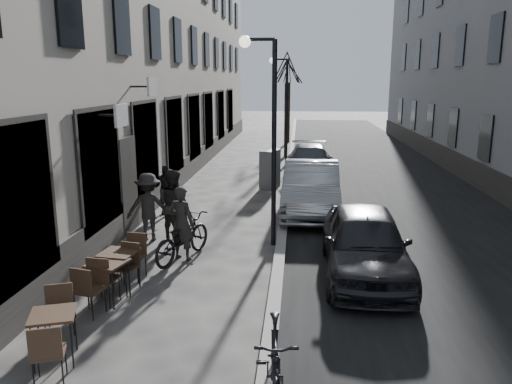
# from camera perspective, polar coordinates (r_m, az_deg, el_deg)

# --- Properties ---
(road) EXTENTS (7.30, 60.00, 0.00)m
(road) POSITION_cam_1_polar(r_m,az_deg,el_deg) (22.63, 13.10, 2.01)
(road) COLOR black
(road) RESTS_ON ground
(kerb) EXTENTS (0.25, 60.00, 0.12)m
(kerb) POSITION_cam_1_polar(r_m,az_deg,el_deg) (22.38, 3.82, 2.36)
(kerb) COLOR gray
(kerb) RESTS_ON ground
(streetlamp_near) EXTENTS (0.90, 0.28, 5.09)m
(streetlamp_near) POSITION_cam_1_polar(r_m,az_deg,el_deg) (12.07, 1.27, 8.32)
(streetlamp_near) COLOR black
(streetlamp_near) RESTS_ON ground
(streetlamp_far) EXTENTS (0.90, 0.28, 5.09)m
(streetlamp_far) POSITION_cam_1_polar(r_m,az_deg,el_deg) (24.04, 3.13, 10.52)
(streetlamp_far) COLOR black
(streetlamp_far) RESTS_ON ground
(tree_near) EXTENTS (2.40, 2.40, 5.70)m
(tree_near) POSITION_cam_1_polar(r_m,az_deg,el_deg) (27.03, 3.53, 13.95)
(tree_near) COLOR black
(tree_near) RESTS_ON ground
(tree_far) EXTENTS (2.40, 2.40, 5.70)m
(tree_far) POSITION_cam_1_polar(r_m,az_deg,el_deg) (33.03, 3.80, 13.73)
(tree_far) COLOR black
(tree_far) RESTS_ON ground
(bistro_set_a) EXTENTS (0.91, 1.60, 0.91)m
(bistro_set_a) POSITION_cam_1_polar(r_m,az_deg,el_deg) (8.16, -22.08, -14.63)
(bistro_set_a) COLOR black
(bistro_set_a) RESTS_ON ground
(bistro_set_b) EXTENTS (0.80, 1.63, 0.93)m
(bistro_set_b) POSITION_cam_1_polar(r_m,az_deg,el_deg) (9.83, -16.50, -9.37)
(bistro_set_b) COLOR black
(bistro_set_b) RESTS_ON ground
(bistro_set_c) EXTENTS (0.74, 1.66, 0.95)m
(bistro_set_c) POSITION_cam_1_polar(r_m,az_deg,el_deg) (10.26, -15.35, -8.28)
(bistro_set_c) COLOR black
(bistro_set_c) RESTS_ON ground
(utility_cabinet) EXTENTS (0.79, 1.09, 1.47)m
(utility_cabinet) POSITION_cam_1_polar(r_m,az_deg,el_deg) (19.14, 1.61, 2.65)
(utility_cabinet) COLOR slate
(utility_cabinet) RESTS_ON ground
(bicycle) EXTENTS (1.41, 2.14, 1.06)m
(bicycle) POSITION_cam_1_polar(r_m,az_deg,el_deg) (11.69, -8.43, -5.13)
(bicycle) COLOR black
(bicycle) RESTS_ON ground
(cyclist_rider) EXTENTS (0.74, 0.62, 1.74)m
(cyclist_rider) POSITION_cam_1_polar(r_m,az_deg,el_deg) (11.59, -8.48, -3.54)
(cyclist_rider) COLOR black
(cyclist_rider) RESTS_ON ground
(pedestrian_near) EXTENTS (1.12, 1.04, 1.86)m
(pedestrian_near) POSITION_cam_1_polar(r_m,az_deg,el_deg) (13.05, -9.46, -1.44)
(pedestrian_near) COLOR black
(pedestrian_near) RESTS_ON ground
(pedestrian_mid) EXTENTS (1.24, 0.84, 1.76)m
(pedestrian_mid) POSITION_cam_1_polar(r_m,az_deg,el_deg) (13.14, -12.17, -1.68)
(pedestrian_mid) COLOR #262422
(pedestrian_mid) RESTS_ON ground
(pedestrian_far) EXTENTS (0.96, 0.57, 1.53)m
(pedestrian_far) POSITION_cam_1_polar(r_m,az_deg,el_deg) (15.68, -10.29, 0.29)
(pedestrian_far) COLOR black
(pedestrian_far) RESTS_ON ground
(car_near) EXTENTS (1.80, 4.31, 1.46)m
(car_near) POSITION_cam_1_polar(r_m,az_deg,el_deg) (10.82, 12.35, -5.67)
(car_near) COLOR black
(car_near) RESTS_ON ground
(car_mid) EXTENTS (1.77, 4.83, 1.58)m
(car_mid) POSITION_cam_1_polar(r_m,az_deg,el_deg) (15.58, 6.29, 0.44)
(car_mid) COLOR #969B9F
(car_mid) RESTS_ON ground
(car_far) EXTENTS (1.89, 4.64, 1.34)m
(car_far) POSITION_cam_1_polar(r_m,az_deg,el_deg) (21.45, 6.13, 3.51)
(car_far) COLOR #373941
(car_far) RESTS_ON ground
(moped) EXTENTS (0.66, 1.89, 1.12)m
(moped) POSITION_cam_1_polar(r_m,az_deg,el_deg) (6.68, 2.21, -19.24)
(moped) COLOR black
(moped) RESTS_ON ground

